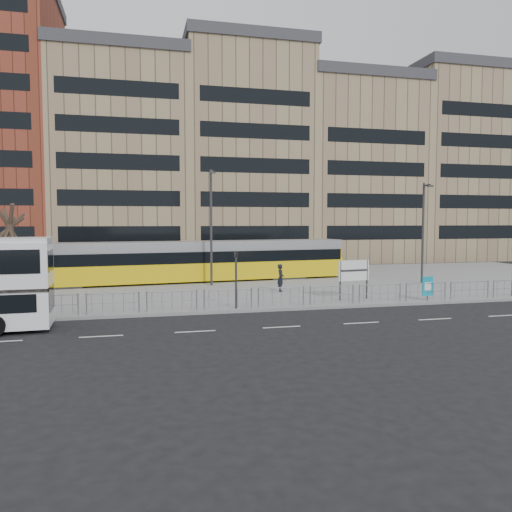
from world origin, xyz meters
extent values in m
plane|color=black|center=(0.00, 0.00, 0.00)|extent=(120.00, 120.00, 0.00)
cube|color=gray|center=(0.00, 12.00, 0.07)|extent=(64.00, 24.00, 0.15)
cube|color=gray|center=(0.00, 0.05, 0.07)|extent=(64.00, 0.25, 0.17)
cube|color=#907E5C|center=(-10.00, 34.00, 11.00)|extent=(14.00, 16.00, 22.00)
cube|color=#38383D|center=(-10.00, 34.00, 22.60)|extent=(14.40, 16.40, 1.20)
cube|color=#907E5C|center=(4.00, 34.00, 12.00)|extent=(14.00, 16.00, 24.00)
cube|color=#38383D|center=(4.00, 34.00, 24.60)|extent=(14.40, 16.40, 1.20)
cube|color=#907E5C|center=(18.00, 34.00, 10.50)|extent=(14.00, 16.00, 21.00)
cube|color=#38383D|center=(18.00, 34.00, 21.60)|extent=(14.40, 16.40, 1.20)
cube|color=#907E5C|center=(32.00, 34.00, 11.50)|extent=(14.00, 16.00, 23.00)
cube|color=#38383D|center=(32.00, 34.00, 23.60)|extent=(14.40, 16.40, 1.20)
cylinder|color=#919499|center=(2.00, 0.50, 1.20)|extent=(32.00, 0.05, 0.05)
cylinder|color=#919499|center=(2.00, 0.50, 0.70)|extent=(32.00, 0.04, 0.04)
cylinder|color=#919499|center=(-14.00, 0.50, 0.70)|extent=(0.07, 0.07, 1.10)
cube|color=white|center=(1.00, -4.00, 0.01)|extent=(62.00, 0.12, 0.01)
cylinder|color=black|center=(-14.51, -0.66, 0.47)|extent=(0.96, 0.33, 0.95)
cube|color=#DFBC0C|center=(-5.16, 12.97, 1.07)|extent=(27.17, 5.53, 1.55)
cube|color=black|center=(-5.16, 12.97, 2.13)|extent=(26.79, 5.52, 0.87)
cube|color=#A4A4A9|center=(-5.16, 12.97, 2.95)|extent=(27.15, 5.32, 0.77)
cube|color=#DFBC0C|center=(7.71, 14.40, 1.70)|extent=(1.39, 2.29, 2.51)
cylinder|color=#2D2D30|center=(-5.16, 12.97, 1.79)|extent=(2.54, 2.54, 2.90)
cube|color=#2D2D30|center=(3.48, 13.93, 0.39)|extent=(3.15, 2.74, 0.48)
cube|color=#2D2D30|center=(-13.80, 12.01, 0.39)|extent=(3.15, 2.74, 0.48)
cylinder|color=#2D2D30|center=(3.39, 1.86, 1.34)|extent=(0.10, 0.10, 2.39)
cylinder|color=#2D2D30|center=(5.25, 2.11, 1.34)|extent=(0.10, 0.10, 2.39)
cube|color=white|center=(4.32, 1.99, 1.92)|extent=(2.07, 0.35, 1.25)
cylinder|color=#2D2D30|center=(8.44, 0.54, 0.53)|extent=(0.06, 0.06, 0.77)
cube|color=#0C94B6|center=(8.44, 0.54, 1.01)|extent=(0.77, 0.17, 1.15)
cube|color=white|center=(8.44, 0.51, 1.01)|extent=(0.48, 0.08, 0.48)
imported|color=black|center=(0.96, 6.27, 1.08)|extent=(0.64, 0.78, 1.86)
cylinder|color=#2D2D30|center=(-3.25, 0.50, 1.65)|extent=(0.12, 0.12, 3.00)
imported|color=#2D2D30|center=(-3.25, 0.50, 2.75)|extent=(0.21, 0.24, 1.00)
cylinder|color=#2D2D30|center=(-3.12, 10.58, 4.40)|extent=(0.18, 0.18, 8.51)
cylinder|color=#2D2D30|center=(-3.12, 10.18, 8.46)|extent=(0.14, 0.90, 0.14)
cube|color=#2D2D30|center=(-3.12, 9.73, 8.36)|extent=(0.45, 0.20, 0.12)
cylinder|color=#2D2D30|center=(12.96, 8.41, 3.98)|extent=(0.18, 0.18, 7.67)
cylinder|color=#2D2D30|center=(12.96, 8.01, 7.62)|extent=(0.14, 0.90, 0.14)
cube|color=#2D2D30|center=(12.96, 7.56, 7.52)|extent=(0.45, 0.20, 0.12)
cylinder|color=black|center=(-15.54, 5.22, 2.43)|extent=(0.44, 0.44, 4.57)
camera|label=1|loc=(-8.46, -25.87, 4.89)|focal=35.00mm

